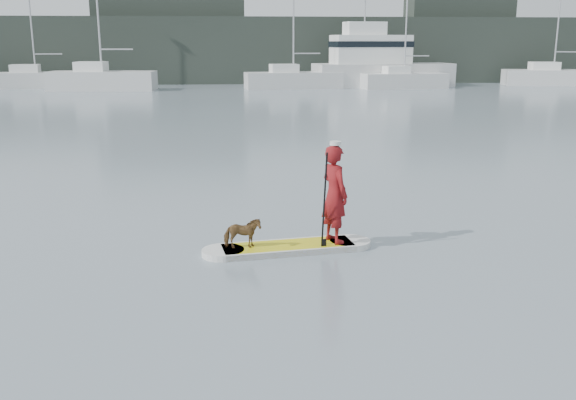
{
  "coord_description": "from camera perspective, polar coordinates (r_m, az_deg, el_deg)",
  "views": [
    {
      "loc": [
        -4.2,
        -9.68,
        3.91
      ],
      "look_at": [
        -3.21,
        1.95,
        1.0
      ],
      "focal_mm": 40.0,
      "sensor_mm": 36.0,
      "label": 1
    }
  ],
  "objects": [
    {
      "name": "sailboat_d",
      "position": [
        54.42,
        0.41,
        10.78
      ],
      "size": [
        8.25,
        3.48,
        11.79
      ],
      "rotation": [
        0.0,
        0.0,
        0.13
      ],
      "color": "silver",
      "rests_on": "ground"
    },
    {
      "name": "ground",
      "position": [
        11.25,
        17.53,
        -7.02
      ],
      "size": [
        140.0,
        140.0,
        0.0
      ],
      "primitive_type": "plane",
      "color": "slate",
      "rests_on": "ground"
    },
    {
      "name": "shore_building_east",
      "position": [
        67.44,
        14.78,
        13.64
      ],
      "size": [
        10.0,
        4.0,
        8.0
      ],
      "primitive_type": "cube",
      "color": "black",
      "rests_on": "ground"
    },
    {
      "name": "sailboat_e",
      "position": [
        55.23,
        10.21,
        10.5
      ],
      "size": [
        7.31,
        3.11,
        10.27
      ],
      "rotation": [
        0.0,
        0.0,
        0.12
      ],
      "color": "silver",
      "rests_on": "ground"
    },
    {
      "name": "paddler",
      "position": [
        12.26,
        4.16,
        0.53
      ],
      "size": [
        0.7,
        0.82,
        1.89
      ],
      "primitive_type": "imported",
      "rotation": [
        0.0,
        0.0,
        2.01
      ],
      "color": "maroon",
      "rests_on": "paddleboard"
    },
    {
      "name": "sailboat_f",
      "position": [
        63.03,
        22.44,
        10.21
      ],
      "size": [
        8.84,
        3.85,
        12.81
      ],
      "rotation": [
        0.0,
        0.0,
        -0.16
      ],
      "color": "silver",
      "rests_on": "ground"
    },
    {
      "name": "sailboat_c",
      "position": [
        54.5,
        -16.25,
        10.29
      ],
      "size": [
        8.53,
        3.32,
        12.02
      ],
      "rotation": [
        0.0,
        0.0,
        -0.06
      ],
      "color": "silver",
      "rests_on": "ground"
    },
    {
      "name": "paddleboard",
      "position": [
        12.29,
        -0.0,
        -4.25
      ],
      "size": [
        3.27,
        1.17,
        0.12
      ],
      "rotation": [
        0.0,
        0.0,
        0.15
      ],
      "color": "yellow",
      "rests_on": "ground"
    },
    {
      "name": "sailboat_b",
      "position": [
        58.85,
        -21.54,
        10.05
      ],
      "size": [
        8.25,
        3.35,
        11.91
      ],
      "rotation": [
        0.0,
        0.0,
        0.12
      ],
      "color": "silver",
      "rests_on": "ground"
    },
    {
      "name": "shore_mass",
      "position": [
        62.83,
        -1.06,
        13.18
      ],
      "size": [
        90.0,
        6.0,
        6.0
      ],
      "primitive_type": "cube",
      "color": "black",
      "rests_on": "ground"
    },
    {
      "name": "motor_yacht_a",
      "position": [
        57.27,
        7.95,
        11.99
      ],
      "size": [
        12.34,
        5.18,
        7.18
      ],
      "rotation": [
        0.0,
        0.0,
        0.13
      ],
      "color": "silver",
      "rests_on": "ground"
    },
    {
      "name": "paddle",
      "position": [
        12.01,
        3.23,
        -1.05
      ],
      "size": [
        0.1,
        0.3,
        2.0
      ],
      "rotation": [
        0.0,
        0.0,
        0.15
      ],
      "color": "black",
      "rests_on": "ground"
    },
    {
      "name": "shore_building_west",
      "position": [
        63.95,
        -10.39,
        14.32
      ],
      "size": [
        14.0,
        4.0,
        9.0
      ],
      "primitive_type": "cube",
      "color": "black",
      "rests_on": "ground"
    },
    {
      "name": "white_cap",
      "position": [
        12.07,
        4.24,
        5.06
      ],
      "size": [
        0.22,
        0.22,
        0.07
      ],
      "primitive_type": "cylinder",
      "color": "silver",
      "rests_on": "paddler"
    },
    {
      "name": "dog",
      "position": [
        12.03,
        -4.08,
        -2.97
      ],
      "size": [
        0.71,
        0.36,
        0.58
      ],
      "primitive_type": "imported",
      "rotation": [
        0.0,
        0.0,
        1.65
      ],
      "color": "#51331B",
      "rests_on": "paddleboard"
    }
  ]
}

